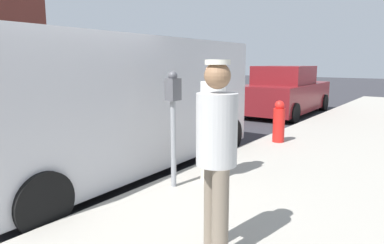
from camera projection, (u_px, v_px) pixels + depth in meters
name	position (u px, v px, depth m)	size (l,w,h in m)	color
ground_plane	(50.00, 197.00, 4.69)	(80.00, 80.00, 0.00)	#2D2D33
parking_meter_near	(173.00, 110.00, 4.48)	(0.14, 0.18, 1.52)	gray
pedestrian_in_gray	(217.00, 147.00, 2.88)	(0.34, 0.34, 1.65)	#726656
pedestrian_in_white	(213.00, 114.00, 4.79)	(0.34, 0.34, 1.64)	beige
parked_van	(119.00, 101.00, 5.72)	(2.24, 5.25, 2.15)	#BCBCC1
parked_sedan_ahead	(285.00, 92.00, 11.98)	(2.02, 4.44, 1.65)	maroon
fire_hydrant	(279.00, 122.00, 7.18)	(0.24, 0.24, 0.86)	red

